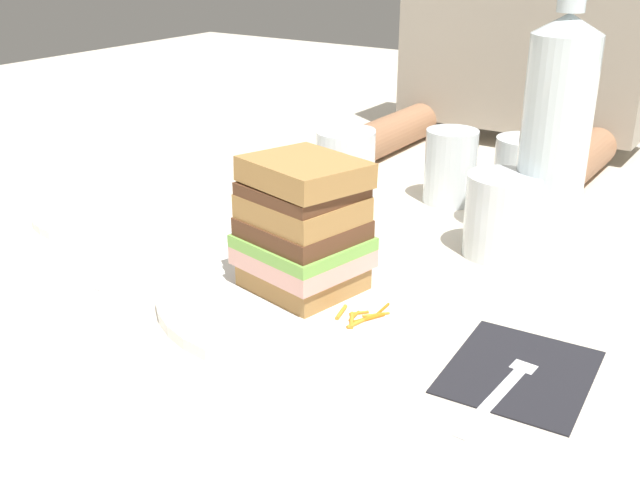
{
  "coord_description": "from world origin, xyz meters",
  "views": [
    {
      "loc": [
        0.37,
        -0.56,
        0.34
      ],
      "look_at": [
        -0.02,
        0.02,
        0.05
      ],
      "focal_mm": 41.74,
      "sensor_mm": 36.0,
      "label": 1
    }
  ],
  "objects": [
    {
      "name": "carrot_shred_6",
      "position": [
        -0.1,
        0.01,
        0.01
      ],
      "size": [
        0.01,
        0.03,
        0.0
      ],
      "primitive_type": "cylinder",
      "rotation": [
        0.0,
        1.57,
        1.31
      ],
      "color": "orange",
      "rests_on": "main_plate"
    },
    {
      "name": "diner_across",
      "position": [
        -0.06,
        0.66,
        0.23
      ],
      "size": [
        0.41,
        0.43,
        0.53
      ],
      "color": "#936647",
      "rests_on": "ground_plane"
    },
    {
      "name": "carrot_shred_11",
      "position": [
        0.06,
        -0.04,
        0.01
      ],
      "size": [
        0.0,
        0.02,
        0.0
      ],
      "primitive_type": "cylinder",
      "rotation": [
        0.0,
        1.57,
        1.67
      ],
      "color": "orange",
      "rests_on": "main_plate"
    },
    {
      "name": "side_plate",
      "position": [
        -0.36,
        0.04,
        0.01
      ],
      "size": [
        0.21,
        0.21,
        0.01
      ],
      "primitive_type": "cylinder",
      "color": "white",
      "rests_on": "ground_plane"
    },
    {
      "name": "main_plate",
      "position": [
        -0.02,
        -0.01,
        0.01
      ],
      "size": [
        0.29,
        0.29,
        0.01
      ],
      "primitive_type": "cylinder",
      "color": "white",
      "rests_on": "ground_plane"
    },
    {
      "name": "carrot_shred_0",
      "position": [
        -0.08,
        0.0,
        0.01
      ],
      "size": [
        0.03,
        0.02,
        0.0
      ],
      "primitive_type": "cylinder",
      "rotation": [
        0.0,
        1.57,
        2.66
      ],
      "color": "orange",
      "rests_on": "main_plate"
    },
    {
      "name": "juice_glass",
      "position": [
        0.1,
        0.2,
        0.04
      ],
      "size": [
        0.08,
        0.08,
        0.09
      ],
      "color": "white",
      "rests_on": "ground_plane"
    },
    {
      "name": "carrot_shred_5",
      "position": [
        -0.11,
        -0.0,
        0.01
      ],
      "size": [
        0.02,
        0.03,
        0.0
      ],
      "primitive_type": "cylinder",
      "rotation": [
        0.0,
        1.57,
        5.41
      ],
      "color": "orange",
      "rests_on": "main_plate"
    },
    {
      "name": "carrot_shred_9",
      "position": [
        0.04,
        -0.04,
        0.01
      ],
      "size": [
        0.01,
        0.03,
        0.0
      ],
      "primitive_type": "cylinder",
      "rotation": [
        0.0,
        1.57,
        1.82
      ],
      "color": "orange",
      "rests_on": "main_plate"
    },
    {
      "name": "carrot_shred_4",
      "position": [
        -0.11,
        0.01,
        0.01
      ],
      "size": [
        0.02,
        0.01,
        0.0
      ],
      "primitive_type": "cylinder",
      "rotation": [
        0.0,
        1.57,
        3.31
      ],
      "color": "orange",
      "rests_on": "main_plate"
    },
    {
      "name": "carrot_shred_2",
      "position": [
        -0.1,
        0.0,
        0.01
      ],
      "size": [
        0.02,
        0.01,
        0.0
      ],
      "primitive_type": "cylinder",
      "rotation": [
        0.0,
        1.57,
        2.49
      ],
      "color": "orange",
      "rests_on": "main_plate"
    },
    {
      "name": "carrot_shred_8",
      "position": [
        0.07,
        -0.05,
        0.01
      ],
      "size": [
        0.01,
        0.03,
        0.0
      ],
      "primitive_type": "cylinder",
      "rotation": [
        0.0,
        1.57,
        4.46
      ],
      "color": "orange",
      "rests_on": "main_plate"
    },
    {
      "name": "napkin_dark",
      "position": [
        0.21,
        -0.02,
        0.0
      ],
      "size": [
        0.12,
        0.14,
        0.0
      ],
      "primitive_type": "cube",
      "rotation": [
        0.0,
        0.0,
        0.07
      ],
      "color": "black",
      "rests_on": "ground_plane"
    },
    {
      "name": "empty_tumbler_1",
      "position": [
        -0.02,
        0.33,
        0.05
      ],
      "size": [
        0.07,
        0.07,
        0.1
      ],
      "primitive_type": "cylinder",
      "color": "silver",
      "rests_on": "ground_plane"
    },
    {
      "name": "carrot_shred_10",
      "position": [
        0.06,
        -0.05,
        0.01
      ],
      "size": [
        0.02,
        0.02,
        0.0
      ],
      "primitive_type": "cylinder",
      "rotation": [
        0.0,
        1.57,
        5.24
      ],
      "color": "orange",
      "rests_on": "main_plate"
    },
    {
      "name": "carrot_shred_1",
      "position": [
        -0.1,
        -0.01,
        0.01
      ],
      "size": [
        0.03,
        0.02,
        0.0
      ],
      "primitive_type": "cylinder",
      "rotation": [
        0.0,
        1.57,
        2.73
      ],
      "color": "orange",
      "rests_on": "main_plate"
    },
    {
      "name": "carrot_shred_7",
      "position": [
        0.07,
        -0.01,
        0.01
      ],
      "size": [
        0.0,
        0.02,
        0.0
      ],
      "primitive_type": "cylinder",
      "rotation": [
        0.0,
        1.57,
        4.76
      ],
      "color": "orange",
      "rests_on": "main_plate"
    },
    {
      "name": "carrot_shred_12",
      "position": [
        0.07,
        -0.04,
        0.01
      ],
      "size": [
        0.02,
        0.03,
        0.0
      ],
      "primitive_type": "cylinder",
      "rotation": [
        0.0,
        1.57,
        4.24
      ],
      "color": "orange",
      "rests_on": "main_plate"
    },
    {
      "name": "fork",
      "position": [
        0.21,
        -0.05,
        0.0
      ],
      "size": [
        0.02,
        0.17,
        0.0
      ],
      "color": "silver",
      "rests_on": "napkin_dark"
    },
    {
      "name": "empty_tumbler_3",
      "position": [
        0.06,
        0.39,
        0.04
      ],
      "size": [
        0.08,
        0.08,
        0.09
      ],
      "primitive_type": "cylinder",
      "color": "silver",
      "rests_on": "ground_plane"
    },
    {
      "name": "ground_plane",
      "position": [
        0.0,
        0.0,
        0.0
      ],
      "size": [
        3.0,
        3.0,
        0.0
      ],
      "primitive_type": "plane",
      "color": "beige"
    },
    {
      "name": "knife",
      "position": [
        -0.2,
        -0.03,
        0.0
      ],
      "size": [
        0.03,
        0.2,
        0.0
      ],
      "color": "silver",
      "rests_on": "ground_plane"
    },
    {
      "name": "carrot_shred_3",
      "position": [
        -0.08,
        0.0,
        0.01
      ],
      "size": [
        0.02,
        0.03,
        0.0
      ],
      "primitive_type": "cylinder",
      "rotation": [
        0.0,
        1.57,
        2.17
      ],
      "color": "orange",
      "rests_on": "main_plate"
    },
    {
      "name": "carrot_shred_13",
      "position": [
        0.06,
        -0.03,
        0.01
      ],
      "size": [
        0.01,
        0.02,
        0.0
      ],
      "primitive_type": "cylinder",
      "rotation": [
        0.0,
        1.57,
        0.85
      ],
      "color": "orange",
      "rests_on": "main_plate"
    },
    {
      "name": "empty_tumbler_0",
      "position": [
        -0.19,
        0.35,
        0.04
      ],
      "size": [
        0.07,
        0.07,
        0.07
      ],
      "primitive_type": "cylinder",
      "color": "silver",
      "rests_on": "ground_plane"
    },
    {
      "name": "carrot_shred_14",
      "position": [
        0.07,
        -0.03,
        0.01
      ],
      "size": [
        0.02,
        0.02,
        0.0
      ],
      "primitive_type": "cylinder",
      "rotation": [
        0.0,
        1.57,
        0.83
      ],
      "color": "orange",
      "rests_on": "main_plate"
    },
    {
      "name": "water_bottle",
      "position": [
        0.14,
        0.24,
        0.13
      ],
      "size": [
        0.07,
        0.07,
        0.3
      ],
      "color": "silver",
      "rests_on": "ground_plane"
    },
    {
      "name": "sandwich",
      "position": [
        -0.02,
        -0.01,
        0.08
      ],
      "size": [
        0.13,
        0.12,
        0.13
      ],
      "color": "#A87A42",
      "rests_on": "main_plate"
    },
    {
      "name": "empty_tumbler_2",
      "position": [
        -0.14,
        0.26,
        0.05
      ],
      "size": [
        0.08,
        0.08,
        0.1
      ],
      "primitive_type": "cylinder",
      "color": "silver",
      "rests_on": "ground_plane"
    }
  ]
}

